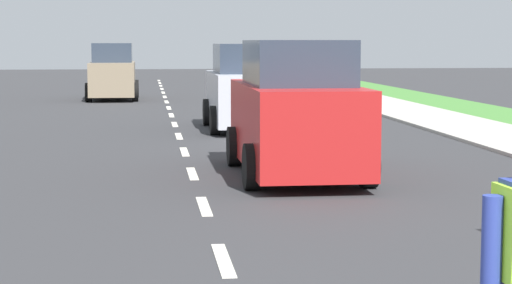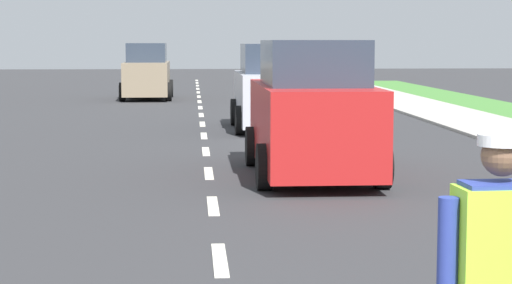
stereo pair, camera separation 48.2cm
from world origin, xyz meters
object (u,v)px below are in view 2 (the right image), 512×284
at_px(car_outgoing_far, 274,90).
at_px(car_outgoing_ahead, 312,113).
at_px(road_worker, 502,273).
at_px(car_oncoming_third, 147,73).

distance_m(car_outgoing_far, car_outgoing_ahead, 7.85).
relative_size(road_worker, car_oncoming_third, 0.43).
height_order(car_oncoming_third, car_outgoing_far, car_outgoing_far).
bearing_deg(car_oncoming_third, car_outgoing_far, -73.28).
relative_size(car_oncoming_third, car_outgoing_ahead, 0.91).
height_order(road_worker, car_outgoing_ahead, car_outgoing_ahead).
xyz_separation_m(car_oncoming_third, car_outgoing_far, (3.67, -12.22, 0.01)).
distance_m(road_worker, car_oncoming_third, 30.10).
xyz_separation_m(road_worker, car_outgoing_far, (0.37, 17.69, 0.04)).
distance_m(car_oncoming_third, car_outgoing_ahead, 20.39).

